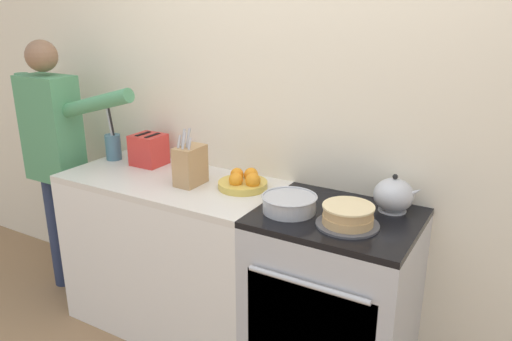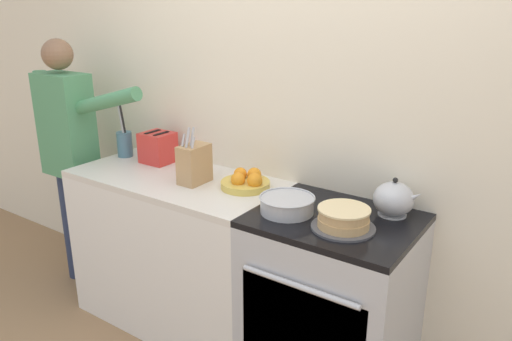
{
  "view_description": "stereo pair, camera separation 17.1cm",
  "coord_description": "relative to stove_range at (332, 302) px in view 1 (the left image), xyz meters",
  "views": [
    {
      "loc": [
        1.02,
        -1.66,
        1.81
      ],
      "look_at": [
        -0.1,
        0.26,
        1.05
      ],
      "focal_mm": 35.0,
      "sensor_mm": 36.0,
      "label": 1
    },
    {
      "loc": [
        1.16,
        -1.57,
        1.81
      ],
      "look_at": [
        -0.1,
        0.26,
        1.05
      ],
      "focal_mm": 35.0,
      "sensor_mm": 36.0,
      "label": 2
    }
  ],
  "objects": [
    {
      "name": "wall_back",
      "position": [
        -0.3,
        0.32,
        0.85
      ],
      "size": [
        8.0,
        0.04,
        2.6
      ],
      "color": "silver",
      "rests_on": "ground_plane"
    },
    {
      "name": "counter_cabinet",
      "position": [
        -0.96,
        0.0,
        -0.0
      ],
      "size": [
        1.21,
        0.59,
        0.9
      ],
      "color": "white",
      "rests_on": "ground_plane"
    },
    {
      "name": "stove_range",
      "position": [
        0.0,
        0.0,
        0.0
      ],
      "size": [
        0.72,
        0.62,
        0.9
      ],
      "color": "#B7BABF",
      "rests_on": "ground_plane"
    },
    {
      "name": "layer_cake",
      "position": [
        0.08,
        -0.08,
        0.49
      ],
      "size": [
        0.27,
        0.27,
        0.09
      ],
      "color": "#4C4C51",
      "rests_on": "stove_range"
    },
    {
      "name": "tea_kettle",
      "position": [
        0.2,
        0.17,
        0.53
      ],
      "size": [
        0.22,
        0.18,
        0.18
      ],
      "color": "#B7BABF",
      "rests_on": "stove_range"
    },
    {
      "name": "mixing_bowl",
      "position": [
        -0.21,
        -0.07,
        0.49
      ],
      "size": [
        0.25,
        0.25,
        0.08
      ],
      "color": "#B7BABF",
      "rests_on": "stove_range"
    },
    {
      "name": "knife_block",
      "position": [
        -0.81,
        -0.01,
        0.56
      ],
      "size": [
        0.11,
        0.17,
        0.3
      ],
      "color": "tan",
      "rests_on": "counter_cabinet"
    },
    {
      "name": "utensil_crock",
      "position": [
        -1.48,
        0.11,
        0.53
      ],
      "size": [
        0.09,
        0.09,
        0.35
      ],
      "color": "#477084",
      "rests_on": "counter_cabinet"
    },
    {
      "name": "fruit_bowl",
      "position": [
        -0.54,
        0.08,
        0.48
      ],
      "size": [
        0.25,
        0.25,
        0.1
      ],
      "color": "gold",
      "rests_on": "counter_cabinet"
    },
    {
      "name": "toaster",
      "position": [
        -1.23,
        0.14,
        0.54
      ],
      "size": [
        0.19,
        0.16,
        0.18
      ],
      "color": "red",
      "rests_on": "counter_cabinet"
    },
    {
      "name": "person_baker",
      "position": [
        -1.81,
        -0.05,
        0.51
      ],
      "size": [
        0.92,
        0.2,
        1.61
      ],
      "rotation": [
        0.0,
        0.0,
        -0.23
      ],
      "color": "#283351",
      "rests_on": "ground_plane"
    }
  ]
}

